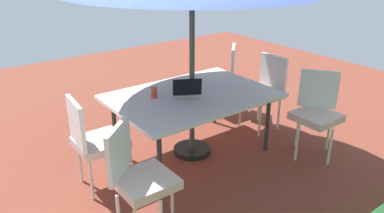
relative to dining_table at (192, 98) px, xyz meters
name	(u,v)px	position (x,y,z in m)	size (l,w,h in m)	color
ground_plane	(192,153)	(0.00, 0.00, -0.71)	(10.00, 10.00, 0.02)	brown
dining_table	(192,98)	(0.00, 0.00, 0.00)	(1.80, 1.27, 0.74)	white
chair_northwest	(317,110)	(-1.15, 0.86, -0.14)	(0.58, 0.58, 0.98)	beige
chair_east	(94,139)	(1.20, 0.00, -0.14)	(0.48, 0.47, 0.98)	beige
chair_southwest	(222,75)	(-1.13, -0.77, -0.14)	(0.59, 0.59, 0.98)	beige
chair_northeast	(138,174)	(1.16, 0.81, -0.14)	(0.59, 0.59, 0.98)	beige
chair_west	(264,89)	(-1.18, 0.01, -0.14)	(0.46, 0.46, 0.98)	beige
laptop	(187,91)	(0.05, -0.03, 0.09)	(0.40, 0.37, 0.21)	#B7B7BC
cup	(154,92)	(0.39, -0.17, 0.11)	(0.07, 0.07, 0.12)	#CC4C33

